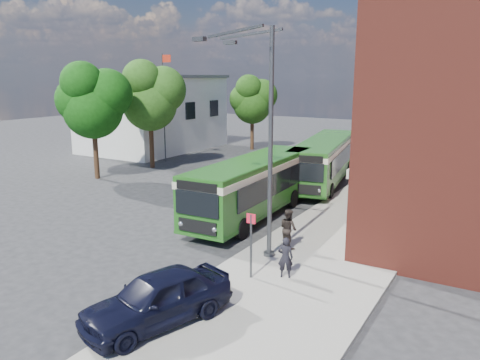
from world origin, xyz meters
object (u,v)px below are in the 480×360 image
Objects in this scene: bus_rear at (325,157)px; street_lamp at (262,140)px; bus_front at (254,182)px; parked_car at (157,298)px.

street_lamp is at bearing -79.34° from bus_rear.
street_lamp is 0.83× the size of bus_front.
parked_car is (-0.04, -6.32, -3.86)m from street_lamp.
parked_car is (2.62, -20.45, -0.91)m from bus_rear.
parked_car is (3.02, -11.20, -0.91)m from bus_front.
bus_front is at bearing 122.05° from street_lamp.
bus_rear is at bearing 115.44° from parked_car.
parked_car is at bearing -90.34° from street_lamp.
bus_front is 2.39× the size of parked_car.
street_lamp is at bearing -57.95° from bus_front.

